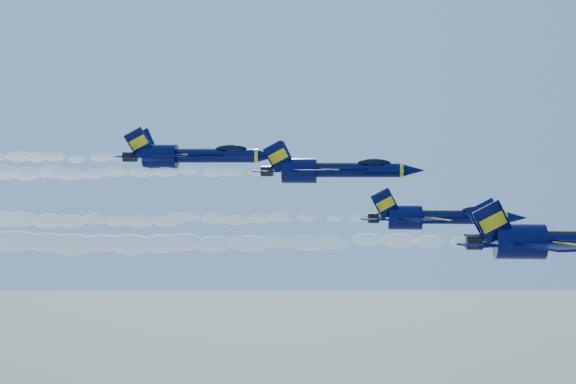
# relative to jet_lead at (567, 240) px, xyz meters

# --- Properties ---
(jet_lead) EXTENTS (18.62, 15.28, 6.92)m
(jet_lead) POSITION_rel_jet_lead_xyz_m (0.00, 0.00, 0.00)
(jet_lead) COLOR #040734
(smoke_trail_jet_lead) EXTENTS (54.79, 2.52, 2.27)m
(smoke_trail_jet_lead) POSITION_rel_jet_lead_xyz_m (-35.35, 0.00, -0.51)
(smoke_trail_jet_lead) COLOR white
(jet_second) EXTENTS (15.45, 12.67, 5.74)m
(jet_second) POSITION_rel_jet_lead_xyz_m (-9.13, 13.06, 1.03)
(jet_second) COLOR #040734
(smoke_trail_jet_second) EXTENTS (54.79, 2.09, 1.88)m
(smoke_trail_jet_second) POSITION_rel_jet_lead_xyz_m (-43.12, 13.06, 0.56)
(smoke_trail_jet_second) COLOR white
(jet_third) EXTENTS (17.11, 14.03, 6.36)m
(jet_third) POSITION_rel_jet_lead_xyz_m (-19.57, 17.86, 5.61)
(jet_third) COLOR #040734
(smoke_trail_jet_third) EXTENTS (54.79, 2.32, 2.08)m
(smoke_trail_jet_third) POSITION_rel_jet_lead_xyz_m (-54.27, 17.86, 5.12)
(smoke_trail_jet_third) COLOR white
(jet_fourth) EXTENTS (17.89, 14.67, 6.65)m
(jet_fourth) POSITION_rel_jet_lead_xyz_m (-35.87, 24.14, 7.20)
(jet_fourth) COLOR #040734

